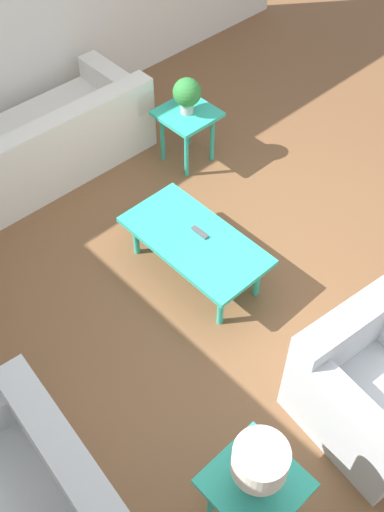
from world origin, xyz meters
The scene contains 10 objects.
ground_plane centered at (0.00, 0.00, 0.00)m, with size 14.00×14.00×0.00m, color brown.
sofa centered at (2.32, 0.32, 0.28)m, with size 0.97×2.09×0.75m.
armchair centered at (-1.27, 0.18, 0.32)m, with size 0.98×0.91×0.81m.
loveseat centered at (-0.35, 2.22, 0.31)m, with size 1.21×0.99×0.81m.
coffee_table centered at (0.41, 0.15, 0.36)m, with size 1.19×0.61×0.41m.
side_table_plant centered at (1.50, -0.78, 0.46)m, with size 0.50×0.50×0.55m.
side_table_lamp centered at (-1.22, 1.24, 0.46)m, with size 0.50×0.50×0.55m.
potted_plant centered at (1.50, -0.78, 0.75)m, with size 0.26×0.26×0.34m.
table_lamp centered at (-1.22, 1.24, 0.80)m, with size 0.30×0.30×0.40m.
remote_control centered at (0.42, 0.09, 0.42)m, with size 0.16×0.04×0.02m.
Camera 1 is at (-1.85, 2.31, 3.82)m, focal length 42.00 mm.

